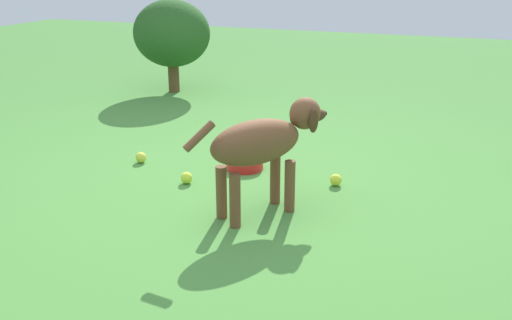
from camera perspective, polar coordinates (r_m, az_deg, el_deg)
The scene contains 7 objects.
ground at distance 3.13m, azimuth -2.22°, elevation -3.02°, with size 14.00×14.00×0.00m, color #478438.
dog at distance 2.74m, azimuth 0.82°, elevation 1.76°, with size 0.50×0.69×0.55m.
tennis_ball_0 at distance 3.21m, azimuth 7.90°, elevation -1.97°, with size 0.07×0.07×0.07m, color #D0D938.
tennis_ball_1 at distance 3.60m, azimuth -11.32°, elevation 0.25°, with size 0.07×0.07×0.07m, color #CDD540.
tennis_ball_2 at distance 3.23m, azimuth -6.87°, elevation -1.75°, with size 0.07×0.07×0.07m, color #C6E23B.
water_bowl at distance 3.43m, azimuth -1.13°, elevation -0.41°, with size 0.22×0.22×0.06m, color red.
shrub_far at distance 5.40m, azimuth -8.35°, elevation 12.26°, with size 0.71×0.64×0.84m.
Camera 1 is at (-1.15, 2.65, 1.20)m, focal length 40.42 mm.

